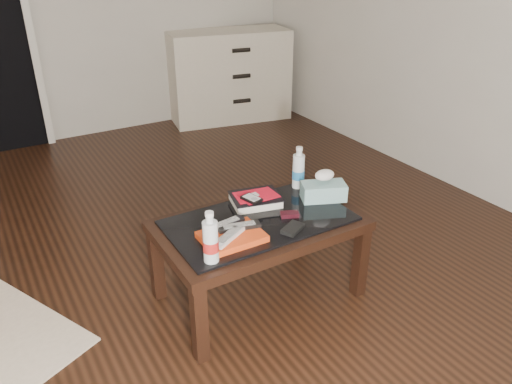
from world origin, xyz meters
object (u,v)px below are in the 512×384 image
coffee_table (259,230)px  tissue_box (323,191)px  dresser (229,76)px  water_bottle_left (210,237)px  water_bottle_right (299,167)px  textbook (255,200)px

coffee_table → tissue_box: bearing=1.6°
dresser → water_bottle_left: 3.33m
water_bottle_right → water_bottle_left: bearing=-151.5°
dresser → tissue_box: (-0.87, -2.69, 0.06)m
coffee_table → tissue_box: 0.42m
coffee_table → water_bottle_right: bearing=28.1°
water_bottle_left → water_bottle_right: (0.73, 0.40, 0.00)m
textbook → dresser: bearing=78.3°
water_bottle_left → water_bottle_right: size_ratio=1.00×
dresser → tissue_box: dresser is taller
coffee_table → textbook: 0.19m
textbook → tissue_box: size_ratio=1.09×
water_bottle_left → tissue_box: (0.77, 0.21, -0.07)m
dresser → water_bottle_right: size_ratio=5.34×
coffee_table → water_bottle_left: bearing=-151.1°
dresser → water_bottle_left: (-1.64, -2.90, 0.13)m
dresser → tissue_box: 2.83m
dresser → coffee_table: bearing=-104.8°
coffee_table → water_bottle_right: (0.38, 0.20, 0.18)m
dresser → textbook: size_ratio=5.09×
textbook → tissue_box: 0.36m
coffee_table → dresser: bearing=64.7°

